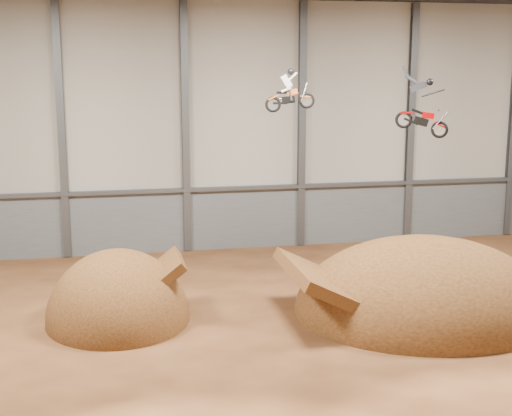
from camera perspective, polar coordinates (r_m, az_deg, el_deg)
The scene contains 12 objects.
floor at distance 27.84m, azimuth 4.90°, elevation -10.64°, with size 40.00×40.00×0.00m, color #442412.
back_wall at distance 40.57m, azimuth -0.97°, elevation 6.48°, with size 40.00×0.10×14.00m, color #ABA497.
lower_band_back at distance 41.24m, azimuth -0.92°, elevation -0.82°, with size 39.80×0.18×3.50m, color #5A5E62.
steel_rail at distance 40.76m, azimuth -0.89°, elevation 1.62°, with size 39.80×0.35×0.20m, color #47494F.
steel_column_1 at distance 39.76m, azimuth -15.31°, elevation 5.99°, with size 0.40×0.36×13.90m, color #47494F.
steel_column_2 at distance 39.90m, azimuth -5.66°, elevation 6.35°, with size 0.40×0.36×13.90m, color #47494F.
steel_column_3 at distance 41.13m, azimuth 3.68°, elevation 6.53°, with size 0.40×0.36×13.90m, color #47494F.
steel_column_4 at distance 43.36m, azimuth 12.26°, elevation 6.54°, with size 0.40×0.36×13.90m, color #47494F.
takeoff_ramp at distance 30.57m, azimuth -10.94°, elevation -8.78°, with size 5.91×6.82×5.91m, color #402310.
landing_ramp at distance 31.79m, azimuth 13.18°, elevation -8.08°, with size 11.16×9.87×6.44m, color #402310.
fmx_rider_a at distance 31.33m, azimuth 2.81°, elevation 9.59°, with size 2.14×0.82×1.94m, color #C15619, non-canonical shape.
fmx_rider_b at distance 31.71m, azimuth 13.01°, elevation 8.24°, with size 3.05×0.87×2.62m, color #AA0001, non-canonical shape.
Camera 1 is at (-7.48, -24.74, 10.34)m, focal length 50.00 mm.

